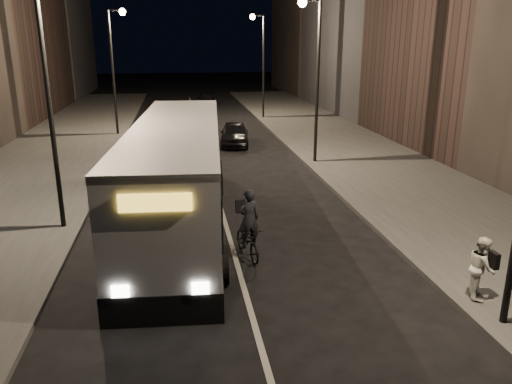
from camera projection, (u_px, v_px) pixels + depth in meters
name	position (u px, v px, depth m)	size (l,w,h in m)	color
ground	(238.00, 269.00, 14.39)	(180.00, 180.00, 0.00)	black
sidewalk_right	(354.00, 152.00, 28.87)	(7.00, 70.00, 0.16)	#373734
sidewalk_left	(46.00, 163.00, 26.30)	(7.00, 70.00, 0.16)	#373734
streetlight_right_mid	(313.00, 60.00, 24.95)	(1.20, 0.44, 8.12)	black
streetlight_right_far	(260.00, 52.00, 40.06)	(1.20, 0.44, 8.12)	black
streetlight_left_near	(54.00, 72.00, 15.79)	(1.20, 0.44, 8.12)	black
streetlight_left_far	(116.00, 55.00, 32.79)	(1.20, 0.44, 8.12)	black
city_bus	(178.00, 171.00, 17.31)	(3.92, 13.59, 3.62)	silver
cyclist_on_bicycle	(248.00, 234.00, 15.00)	(1.01, 1.98, 2.18)	black
pedestrian_woman	(482.00, 267.00, 12.29)	(0.78, 0.60, 1.59)	silver
car_near	(234.00, 134.00, 31.13)	(1.70, 4.22, 1.44)	black
car_mid	(181.00, 112.00, 41.19)	(1.29, 3.69, 1.22)	#3D3D3F
car_far	(206.00, 100.00, 49.49)	(1.70, 4.18, 1.21)	black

